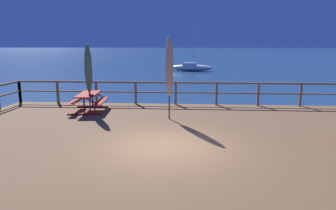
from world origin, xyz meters
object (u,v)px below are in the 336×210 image
(picnic_table_mid_left, at_px, (88,98))
(patio_umbrella_short_mid, at_px, (88,69))
(sailboat_distant, at_px, (191,67))
(patio_umbrella_tall_back_right, at_px, (169,67))

(picnic_table_mid_left, xyz_separation_m, patio_umbrella_short_mid, (0.08, -0.04, 1.25))
(picnic_table_mid_left, xyz_separation_m, sailboat_distant, (4.52, 30.65, -0.89))
(patio_umbrella_tall_back_right, relative_size, sailboat_distant, 0.41)
(picnic_table_mid_left, height_order, sailboat_distant, sailboat_distant)
(patio_umbrella_tall_back_right, bearing_deg, picnic_table_mid_left, 161.80)
(sailboat_distant, bearing_deg, picnic_table_mid_left, -98.39)
(patio_umbrella_short_mid, bearing_deg, patio_umbrella_tall_back_right, -17.95)
(patio_umbrella_short_mid, xyz_separation_m, sailboat_distant, (4.45, 30.69, -2.14))
(picnic_table_mid_left, bearing_deg, patio_umbrella_short_mid, -28.92)
(patio_umbrella_short_mid, height_order, patio_umbrella_tall_back_right, patio_umbrella_tall_back_right)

